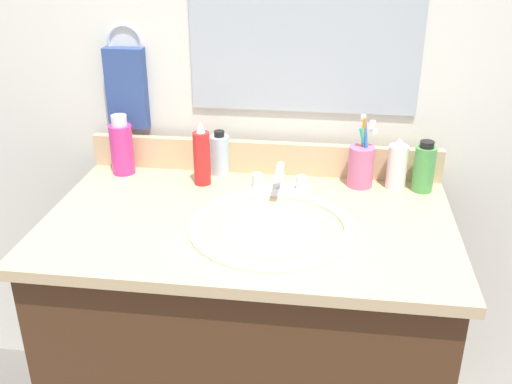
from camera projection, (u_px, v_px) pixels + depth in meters
name	position (u px, v px, depth m)	size (l,w,h in m)	color
vanity_cabinet	(249.00, 350.00, 1.56)	(0.92, 0.54, 0.73)	#4C2D19
countertop	(249.00, 223.00, 1.40)	(0.96, 0.58, 0.03)	#D1B284
backsplash	(263.00, 157.00, 1.63)	(0.96, 0.02, 0.09)	#D1B284
back_wall	(266.00, 198.00, 1.75)	(2.06, 0.04, 1.30)	white
mirror_panel	(306.00, 3.00, 1.48)	(0.60, 0.01, 0.56)	#B2BCC6
towel_ring	(125.00, 43.00, 1.59)	(0.10, 0.10, 0.01)	silver
hand_towel	(127.00, 88.00, 1.62)	(0.11, 0.04, 0.22)	#334C8C
sink_basin	(271.00, 240.00, 1.36)	(0.38, 0.38, 0.11)	white
faucet	(280.00, 183.00, 1.51)	(0.16, 0.10, 0.08)	silver
bottle_gel_clear	(220.00, 154.00, 1.62)	(0.05, 0.05, 0.12)	silver
bottle_toner_green	(424.00, 168.00, 1.51)	(0.05, 0.05, 0.14)	#4C9E4C
bottle_spray_red	(202.00, 157.00, 1.55)	(0.04, 0.04, 0.17)	red
bottle_lotion_white	(397.00, 165.00, 1.53)	(0.05, 0.05, 0.14)	white
bottle_soap_pink	(122.00, 147.00, 1.62)	(0.06, 0.06, 0.17)	#D8338C
cup_pink	(361.00, 165.00, 1.54)	(0.07, 0.08, 0.19)	#D16693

